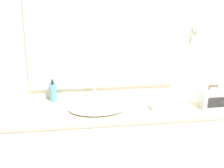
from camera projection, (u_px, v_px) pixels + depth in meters
wall_back at (112, 56)px, 2.79m from camera, size 8.00×0.18×2.55m
vanity_counter at (118, 156)px, 2.72m from camera, size 1.97×0.61×0.92m
sink_basin at (97, 107)px, 2.54m from camera, size 0.47×0.42×0.19m
soap_bottle at (53, 92)px, 2.70m from camera, size 0.06×0.06×0.19m
appliance_box at (213, 100)px, 2.56m from camera, size 0.21×0.13×0.13m
picture_frame at (213, 92)px, 2.77m from camera, size 0.09×0.01×0.12m
hand_towel_near_sink at (162, 106)px, 2.55m from camera, size 0.19×0.13×0.04m
metal_tray at (169, 98)px, 2.77m from camera, size 0.17×0.11×0.01m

